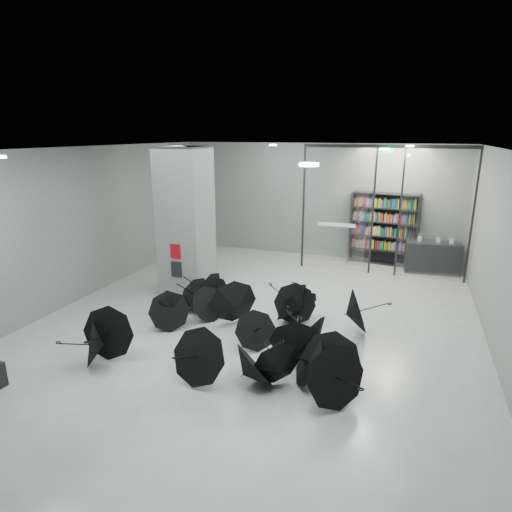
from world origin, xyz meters
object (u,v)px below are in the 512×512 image
(column, at_px, (186,222))
(umbrella_cluster, at_px, (249,331))
(bookshelf, at_px, (384,229))
(shop_counter, at_px, (432,257))

(column, xyz_separation_m, umbrella_cluster, (2.71, -2.37, -1.69))
(column, distance_m, bookshelf, 6.86)
(shop_counter, distance_m, umbrella_cluster, 7.64)
(bookshelf, bearing_deg, shop_counter, -10.18)
(shop_counter, bearing_deg, umbrella_cluster, -125.28)
(column, relative_size, umbrella_cluster, 0.70)
(column, height_order, bookshelf, column)
(column, distance_m, umbrella_cluster, 3.98)
(bookshelf, xyz_separation_m, umbrella_cluster, (-2.18, -7.12, -0.90))
(column, distance_m, shop_counter, 7.91)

